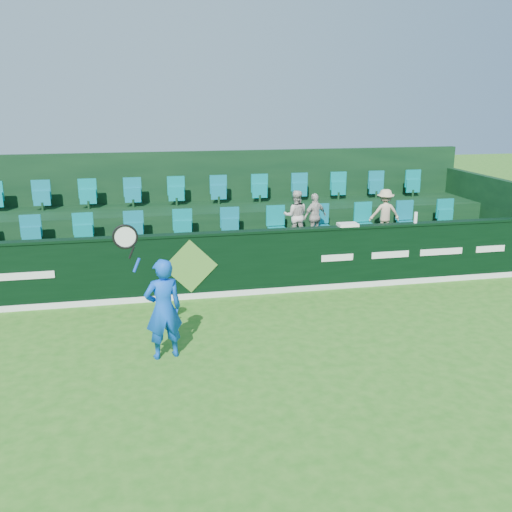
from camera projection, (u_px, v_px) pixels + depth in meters
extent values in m
plane|color=#246A19|center=(218.00, 393.00, 7.94)|extent=(60.00, 60.00, 0.00)
cube|color=black|center=(190.00, 267.00, 11.54)|extent=(16.00, 0.20, 1.30)
cube|color=black|center=(189.00, 235.00, 11.36)|extent=(16.00, 0.24, 0.05)
cube|color=white|center=(191.00, 296.00, 11.59)|extent=(16.00, 0.02, 0.12)
cube|color=#528931|center=(190.00, 266.00, 11.42)|extent=(1.10, 0.02, 1.10)
cube|color=white|center=(27.00, 276.00, 10.81)|extent=(1.00, 0.01, 0.14)
cube|color=white|center=(337.00, 258.00, 12.02)|extent=(0.70, 0.01, 0.14)
cube|color=white|center=(390.00, 255.00, 12.26)|extent=(0.85, 0.01, 0.14)
cube|color=white|center=(441.00, 252.00, 12.49)|extent=(1.00, 0.01, 0.14)
cube|color=white|center=(490.00, 249.00, 12.73)|extent=(0.70, 0.01, 0.14)
cube|color=black|center=(186.00, 264.00, 12.64)|extent=(16.00, 2.00, 0.80)
cube|color=black|center=(179.00, 233.00, 14.37)|extent=(16.00, 1.80, 1.30)
cube|color=black|center=(175.00, 201.00, 15.13)|extent=(16.00, 0.20, 2.60)
cube|color=black|center=(485.00, 215.00, 14.87)|extent=(0.20, 4.00, 2.00)
cube|color=#057D80|center=(183.00, 229.00, 12.83)|extent=(13.50, 0.50, 0.60)
cube|color=#057D80|center=(177.00, 194.00, 14.39)|extent=(13.50, 0.50, 0.60)
imported|color=blue|center=(163.00, 309.00, 8.83)|extent=(0.66, 0.51, 1.61)
cylinder|color=#143FBF|center=(137.00, 265.00, 8.46)|extent=(0.13, 0.04, 0.22)
cylinder|color=black|center=(132.00, 252.00, 8.39)|extent=(0.11, 0.03, 0.20)
torus|color=black|center=(125.00, 237.00, 8.31)|extent=(0.49, 0.04, 0.49)
cylinder|color=silver|center=(125.00, 237.00, 8.31)|extent=(0.41, 0.01, 0.41)
imported|color=beige|center=(296.00, 216.00, 12.89)|extent=(0.64, 0.54, 1.16)
imported|color=beige|center=(315.00, 217.00, 12.99)|extent=(0.68, 0.48, 1.07)
imported|color=#CAB48E|center=(385.00, 213.00, 13.32)|extent=(0.76, 0.48, 1.11)
cube|color=white|center=(348.00, 225.00, 11.99)|extent=(0.41, 0.27, 0.06)
cylinder|color=white|center=(416.00, 217.00, 12.27)|extent=(0.08, 0.08, 0.24)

